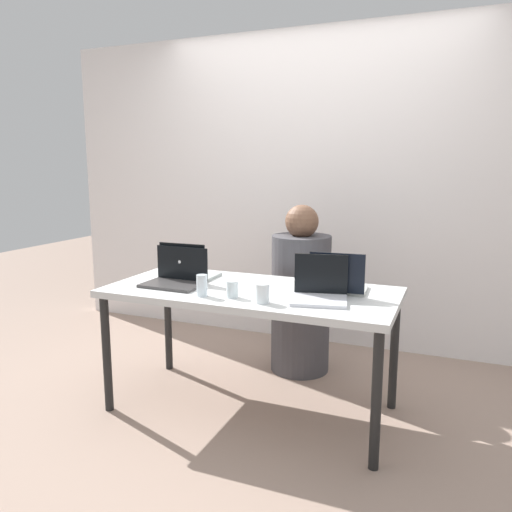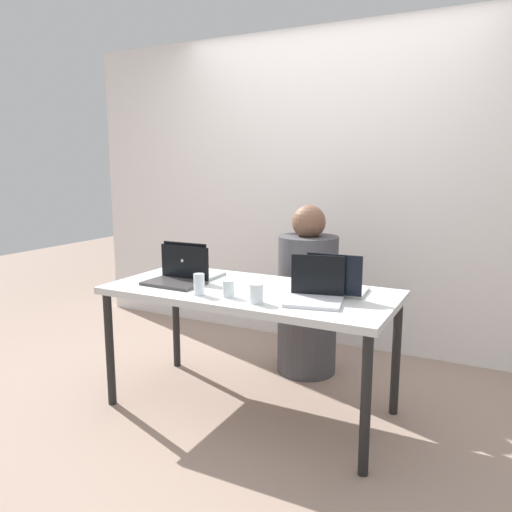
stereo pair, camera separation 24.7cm
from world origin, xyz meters
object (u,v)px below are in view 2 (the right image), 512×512
at_px(laptop_back_right, 337,285).
at_px(water_glass_right, 256,295).
at_px(laptop_front_left, 178,276).
at_px(water_glass_left, 199,286).
at_px(water_glass_center, 228,290).
at_px(laptop_back_left, 192,269).
at_px(person_at_center, 307,299).
at_px(laptop_front_right, 315,292).

distance_m(laptop_back_right, water_glass_right, 0.49).
bearing_deg(laptop_back_right, laptop_front_left, 8.00).
distance_m(water_glass_right, water_glass_left, 0.35).
relative_size(laptop_front_left, water_glass_center, 3.89).
height_order(laptop_back_left, water_glass_center, laptop_back_left).
bearing_deg(water_glass_center, laptop_back_left, 145.11).
bearing_deg(laptop_back_right, water_glass_center, 29.39).
xyz_separation_m(laptop_back_right, water_glass_left, (-0.67, -0.37, 0.00)).
height_order(water_glass_right, water_glass_center, water_glass_right).
xyz_separation_m(laptop_front_left, water_glass_right, (0.62, -0.17, -0.00)).
bearing_deg(laptop_front_left, person_at_center, 56.00).
xyz_separation_m(laptop_front_right, water_glass_center, (-0.45, -0.13, -0.01)).
xyz_separation_m(laptop_front_right, water_glass_right, (-0.26, -0.17, -0.01)).
xyz_separation_m(person_at_center, laptop_front_left, (-0.54, -0.76, 0.26)).
bearing_deg(laptop_back_left, person_at_center, -134.33).
bearing_deg(water_glass_left, water_glass_center, 12.25).
relative_size(laptop_back_left, water_glass_right, 3.06).
bearing_deg(water_glass_center, water_glass_right, -11.60).
bearing_deg(laptop_back_right, person_at_center, -59.24).
relative_size(laptop_front_right, water_glass_left, 2.77).
bearing_deg(person_at_center, laptop_front_left, 62.94).
distance_m(laptop_back_left, laptop_front_right, 0.91).
bearing_deg(laptop_front_right, laptop_back_left, 156.73).
bearing_deg(water_glass_center, laptop_back_right, 33.50).
bearing_deg(water_glass_right, person_at_center, 94.79).
distance_m(laptop_front_right, water_glass_left, 0.63).
xyz_separation_m(person_at_center, laptop_back_right, (0.39, -0.56, 0.27)).
relative_size(laptop_back_left, water_glass_center, 3.43).
bearing_deg(laptop_back_left, laptop_back_right, -179.38).
xyz_separation_m(person_at_center, water_glass_left, (-0.28, -0.93, 0.27)).
distance_m(person_at_center, laptop_front_right, 0.88).
xyz_separation_m(laptop_back_left, water_glass_right, (0.63, -0.35, -0.01)).
bearing_deg(laptop_front_left, laptop_front_right, 1.13).
relative_size(water_glass_center, water_glass_left, 0.76).
xyz_separation_m(laptop_back_left, water_glass_left, (0.28, -0.35, 0.00)).
bearing_deg(laptop_back_left, laptop_front_left, 93.96).
height_order(person_at_center, water_glass_left, person_at_center).
bearing_deg(laptop_front_right, water_glass_center, -175.84).
bearing_deg(laptop_back_right, laptop_back_left, -2.83).
xyz_separation_m(water_glass_right, water_glass_left, (-0.35, 0.00, 0.01)).
bearing_deg(person_at_center, water_glass_right, 103.16).
height_order(person_at_center, laptop_back_right, person_at_center).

